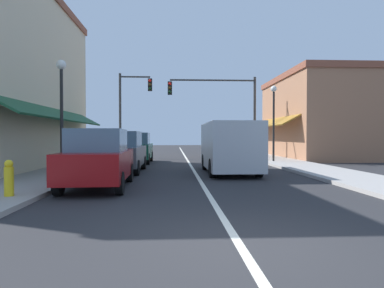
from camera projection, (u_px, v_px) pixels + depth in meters
ground_plane at (187, 160)px, 22.84m from camera, size 80.00×80.00×0.00m
sidewalk_left at (103, 159)px, 22.54m from camera, size 2.60×56.00×0.12m
sidewalk_right at (270, 159)px, 23.14m from camera, size 2.60×56.00×0.12m
lane_center_stripe at (187, 160)px, 22.84m from camera, size 0.14×52.00×0.01m
storefront_left_block at (0, 77)px, 16.26m from camera, size 5.81×14.20×8.71m
storefront_right_block at (315, 117)px, 25.29m from camera, size 6.44×10.20×5.97m
parked_car_nearest_left at (98, 159)px, 10.44m from camera, size 1.88×4.15×1.77m
parked_car_second_left at (122, 152)px, 15.09m from camera, size 1.83×4.13×1.77m
parked_car_third_left at (136, 148)px, 20.32m from camera, size 1.79×4.10×1.77m
van_in_lane at (229, 146)px, 14.70m from camera, size 2.01×5.18×2.12m
traffic_signal_mast_arm at (224, 102)px, 24.27m from camera, size 6.19×0.50×5.73m
traffic_signal_left_corner at (130, 103)px, 25.37m from camera, size 2.43×0.50×6.16m
street_lamp_left_near at (61, 98)px, 13.06m from camera, size 0.36×0.36×4.42m
street_lamp_right_mid at (274, 111)px, 20.29m from camera, size 0.36×0.36×4.51m
fire_hydrant at (9, 178)px, 8.33m from camera, size 0.22×0.22×0.87m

